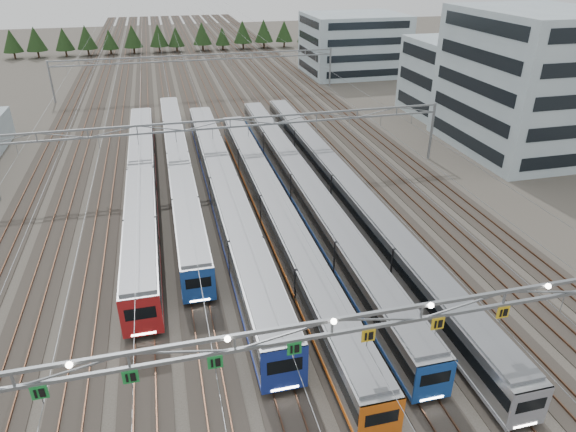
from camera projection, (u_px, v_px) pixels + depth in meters
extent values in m
plane|color=#47423A|center=(327.00, 417.00, 32.63)|extent=(400.00, 400.00, 0.00)
cube|color=#2D2823|center=(194.00, 78.00, 118.68)|extent=(54.00, 260.00, 0.08)
cube|color=brown|center=(78.00, 84.00, 113.14)|extent=(0.08, 260.00, 0.16)
cube|color=brown|center=(300.00, 72.00, 124.11)|extent=(0.08, 260.00, 0.16)
cube|color=brown|center=(191.00, 78.00, 118.47)|extent=(0.08, 260.00, 0.16)
cube|color=brown|center=(197.00, 77.00, 118.78)|extent=(0.08, 260.00, 0.16)
cube|color=black|center=(144.00, 196.00, 60.86)|extent=(2.57, 50.56, 0.39)
cube|color=#A2A6AA|center=(142.00, 182.00, 59.99)|extent=(3.02, 51.59, 3.40)
cube|color=black|center=(142.00, 179.00, 59.80)|extent=(3.08, 51.34, 1.02)
cube|color=#AD1A1C|center=(144.00, 193.00, 60.65)|extent=(3.07, 51.34, 0.38)
cube|color=slate|center=(140.00, 167.00, 59.16)|extent=(2.72, 50.56, 0.27)
cube|color=#AD1A1C|center=(141.00, 318.00, 37.83)|extent=(3.04, 0.12, 3.40)
cube|color=black|center=(140.00, 313.00, 37.61)|extent=(2.26, 0.10, 1.02)
cube|color=white|center=(144.00, 334.00, 38.46)|extent=(1.81, 0.06, 0.16)
cube|color=black|center=(180.00, 176.00, 66.28)|extent=(2.34, 54.37, 0.35)
cube|color=#A2A6AA|center=(179.00, 164.00, 65.49)|extent=(2.75, 55.48, 3.10)
cube|color=black|center=(178.00, 161.00, 65.32)|extent=(2.81, 55.21, 0.93)
cube|color=#1C4BAC|center=(180.00, 173.00, 66.09)|extent=(2.80, 55.21, 0.34)
cube|color=slate|center=(177.00, 152.00, 64.73)|extent=(2.48, 54.37, 0.25)
cube|color=#1C4BAC|center=(199.00, 286.00, 41.65)|extent=(2.77, 0.12, 3.10)
cube|color=black|center=(198.00, 283.00, 41.46)|extent=(2.07, 0.10, 0.93)
cube|color=white|center=(200.00, 300.00, 42.23)|extent=(1.65, 0.06, 0.15)
cube|color=black|center=(225.00, 206.00, 58.44)|extent=(2.65, 56.00, 0.40)
cube|color=#A2A6AA|center=(224.00, 191.00, 57.54)|extent=(3.12, 57.14, 3.51)
cube|color=black|center=(224.00, 188.00, 57.35)|extent=(3.18, 56.86, 1.06)
cube|color=#1C3198|center=(225.00, 203.00, 58.22)|extent=(3.17, 56.86, 0.39)
cube|color=slate|center=(223.00, 176.00, 56.68)|extent=(2.81, 56.00, 0.28)
cube|color=#1C3198|center=(285.00, 370.00, 32.99)|extent=(3.14, 0.12, 3.51)
cube|color=black|center=(285.00, 366.00, 32.77)|extent=(2.34, 0.10, 1.06)
cube|color=white|center=(285.00, 388.00, 33.65)|extent=(1.87, 0.06, 0.17)
cube|color=black|center=(273.00, 222.00, 55.13)|extent=(2.35, 56.25, 0.36)
cube|color=#A2A6AA|center=(273.00, 208.00, 54.34)|extent=(2.77, 57.40, 3.12)
cube|color=black|center=(273.00, 205.00, 54.16)|extent=(2.83, 57.12, 0.94)
cube|color=orange|center=(273.00, 219.00, 54.94)|extent=(2.82, 57.12, 0.35)
cube|color=slate|center=(273.00, 194.00, 53.57)|extent=(2.49, 56.25, 0.25)
cube|color=orange|center=(381.00, 422.00, 29.67)|extent=(2.79, 0.12, 3.12)
cube|color=black|center=(382.00, 418.00, 29.48)|extent=(2.08, 0.10, 0.94)
cube|color=black|center=(302.00, 199.00, 60.16)|extent=(2.34, 61.46, 0.35)
cube|color=#A2A6AA|center=(302.00, 186.00, 59.37)|extent=(2.75, 62.72, 3.09)
cube|color=black|center=(302.00, 183.00, 59.20)|extent=(2.81, 62.41, 0.93)
cube|color=#184AAB|center=(302.00, 196.00, 59.97)|extent=(2.80, 62.41, 0.34)
cube|color=slate|center=(302.00, 173.00, 58.61)|extent=(2.48, 61.46, 0.25)
cube|color=#184AAB|center=(434.00, 382.00, 32.42)|extent=(2.77, 0.12, 3.09)
cube|color=black|center=(435.00, 378.00, 32.23)|extent=(2.06, 0.10, 0.93)
cube|color=white|center=(432.00, 398.00, 32.99)|extent=(1.65, 0.06, 0.15)
cube|color=black|center=(342.00, 199.00, 60.18)|extent=(2.27, 65.71, 0.34)
cube|color=#A2A6AA|center=(342.00, 186.00, 59.41)|extent=(2.67, 67.05, 3.00)
cube|color=black|center=(342.00, 184.00, 59.24)|extent=(2.73, 66.72, 0.91)
cube|color=#9395A0|center=(342.00, 196.00, 59.99)|extent=(2.72, 66.72, 0.33)
cube|color=slate|center=(343.00, 174.00, 58.67)|extent=(2.40, 65.71, 0.24)
cube|color=#9395A0|center=(529.00, 409.00, 30.59)|extent=(2.69, 0.12, 3.00)
cube|color=black|center=(531.00, 405.00, 30.40)|extent=(2.00, 0.10, 0.91)
cube|color=white|center=(525.00, 425.00, 31.15)|extent=(1.60, 0.06, 0.14)
cube|color=gray|center=(332.00, 320.00, 29.03)|extent=(56.00, 0.22, 0.22)
cube|color=gray|center=(332.00, 334.00, 29.49)|extent=(56.00, 0.22, 0.22)
cube|color=#1B8736|center=(39.00, 393.00, 26.23)|extent=(0.85, 0.06, 0.85)
cube|color=#1B8736|center=(130.00, 377.00, 27.20)|extent=(0.85, 0.06, 0.85)
cube|color=#1B8736|center=(215.00, 362.00, 28.16)|extent=(0.85, 0.06, 0.85)
cube|color=#1B8736|center=(294.00, 348.00, 29.13)|extent=(0.85, 0.06, 0.85)
cube|color=yellow|center=(368.00, 336.00, 30.10)|extent=(0.85, 0.06, 0.85)
cube|color=yellow|center=(438.00, 324.00, 31.07)|extent=(0.85, 0.06, 0.85)
cube|color=yellow|center=(503.00, 312.00, 32.04)|extent=(0.85, 0.06, 0.85)
cylinder|color=gray|center=(431.00, 131.00, 71.24)|extent=(0.36, 0.36, 8.00)
cube|color=gray|center=(230.00, 119.00, 63.46)|extent=(56.00, 0.22, 0.22)
cube|color=gray|center=(230.00, 127.00, 63.92)|extent=(56.00, 0.22, 0.22)
cylinder|color=gray|center=(51.00, 82.00, 97.91)|extent=(0.36, 0.36, 8.00)
cylinder|color=gray|center=(330.00, 68.00, 109.98)|extent=(0.36, 0.36, 8.00)
cube|color=gray|center=(197.00, 55.00, 102.19)|extent=(56.00, 0.22, 0.22)
cube|color=gray|center=(198.00, 60.00, 102.65)|extent=(56.00, 0.22, 0.22)
cube|color=#99ACB7|center=(530.00, 82.00, 72.63)|extent=(18.00, 22.00, 19.49)
cube|color=#99ACB7|center=(455.00, 78.00, 89.68)|extent=(14.00, 16.00, 12.92)
cube|color=#99ACB7|center=(353.00, 44.00, 120.33)|extent=(22.00, 18.00, 13.48)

